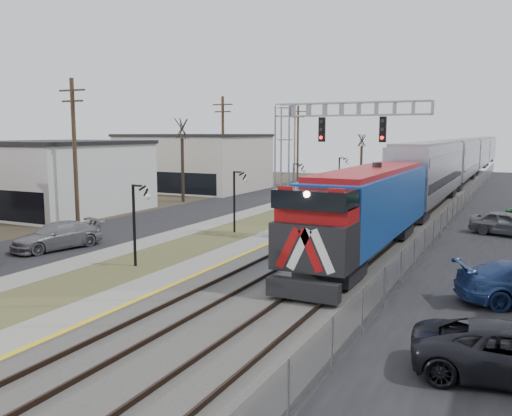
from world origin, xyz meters
The scene contains 17 objects.
street_west centered at (-11.50, 35.00, 0.02)m, with size 7.00×120.00×0.04m, color black.
sidewalk centered at (-7.00, 35.00, 0.04)m, with size 2.00×120.00×0.08m, color gray.
grass_median centered at (-4.00, 35.00, 0.03)m, with size 4.00×120.00×0.06m, color #4C4F2A.
platform centered at (-1.00, 35.00, 0.12)m, with size 2.00×120.00×0.24m, color gray.
ballast_bed centered at (4.00, 35.00, 0.10)m, with size 8.00×120.00×0.20m, color #595651.
platform_edge centered at (-0.12, 35.00, 0.24)m, with size 0.24×120.00×0.01m, color gold.
track_near centered at (2.00, 35.00, 0.28)m, with size 1.58×120.00×0.15m.
track_far centered at (5.50, 35.00, 0.28)m, with size 1.58×120.00×0.15m.
train centered at (5.50, 71.68, 2.94)m, with size 3.00×108.65×5.33m.
signal_gantry centered at (1.22, 27.99, 5.59)m, with size 9.00×1.07×8.15m.
lampposts centered at (-4.00, 18.29, 2.00)m, with size 0.14×62.14×4.00m.
utility_poles centered at (-14.50, 25.00, 5.00)m, with size 0.28×80.28×10.00m.
fence centered at (8.20, 35.00, 0.80)m, with size 0.04×120.00×1.60m, color gray.
buildings_west centered at (-21.00, 24.21, 3.01)m, with size 14.00×67.00×7.00m.
bare_trees centered at (-12.66, 38.91, 2.70)m, with size 12.30×42.30×5.95m.
car_lot_e centered at (11.86, 34.57, 0.76)m, with size 1.81×4.49×1.53m, color slate.
car_street_b centered at (-10.42, 19.27, 0.73)m, with size 2.05×5.04×1.46m, color slate.
Camera 1 is at (12.47, -2.26, 6.40)m, focal length 38.00 mm.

